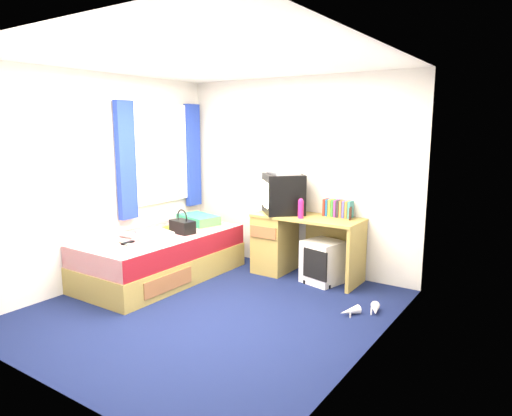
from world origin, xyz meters
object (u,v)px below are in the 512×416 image
Objects in this scene: vcr at (284,171)px; towel at (156,236)px; picture_frame at (350,213)px; handbag at (182,226)px; white_heels at (363,310)px; magazine at (167,229)px; aerosol_can at (297,208)px; water_bottle at (127,235)px; colour_swatch_fan at (125,243)px; desk at (288,241)px; pillow at (198,219)px; bed at (162,256)px; remote_control at (128,243)px; storage_cube at (323,262)px; pink_water_bottle at (301,210)px.

vcr is 1.70m from towel.
handbag is (-1.75, -0.92, -0.20)m from picture_frame.
vcr reaches higher than handbag.
white_heels is (1.32, -0.71, -1.23)m from vcr.
aerosol_can is at bearing 30.15° from magazine.
magazine is (-1.38, -0.80, -0.28)m from aerosol_can.
water_bottle is 0.27m from colour_swatch_fan.
colour_swatch_fan is at bearing -91.58° from handbag.
desk is at bearing 38.71° from vcr.
pillow is at bearing 102.73° from towel.
bed reaches higher than white_heels.
aerosol_can reaches higher than colour_swatch_fan.
vcr is at bearing 176.88° from desk.
pillow is 1.99m from picture_frame.
towel reaches higher than magazine.
remote_control is (-1.90, -1.63, -0.27)m from picture_frame.
desk is at bearing 170.32° from picture_frame.
remote_control is (-1.65, -1.46, 0.30)m from storage_cube.
magazine is (-1.53, -0.63, -0.31)m from pink_water_bottle.
water_bottle is (-0.17, -1.04, -0.02)m from pillow.
storage_cube is at bearing 22.00° from magazine.
vcr is 1.01× the size of white_heels.
handbag is at bearing -95.73° from vcr.
picture_frame reaches higher than handbag.
pink_water_bottle reaches higher than water_bottle.
white_heels is (2.23, 0.12, -0.58)m from handbag.
colour_swatch_fan reaches higher than storage_cube.
pink_water_bottle is at bearing 15.04° from vcr.
vcr reaches higher than water_bottle.
storage_cube is 2.25× the size of colour_swatch_fan.
white_heels is at bearing 14.50° from remote_control.
remote_control reaches higher than magazine.
desk is 0.55m from pink_water_bottle.
magazine is (-1.27, -0.80, 0.14)m from desk.
pillow reaches higher than white_heels.
desk is 8.09× the size of aerosol_can.
towel is (-1.47, -1.20, 0.35)m from storage_cube.
aerosol_can is (1.28, 0.33, 0.23)m from pillow.
water_bottle is 2.72m from white_heels.
bed is 6.01× the size of towel.
aerosol_can is at bearing 46.33° from remote_control.
picture_frame is 2.24m from magazine.
pillow is 1.09× the size of storage_cube.
picture_frame is at bearing 47.93° from vcr.
remote_control reaches higher than colour_swatch_fan.
white_heels is at bearing 14.67° from towel.
handbag is at bearing 56.19° from water_bottle.
storage_cube is 3.10× the size of remote_control.
desk is 6.50× the size of water_bottle.
towel is at bearing -126.69° from storage_cube.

